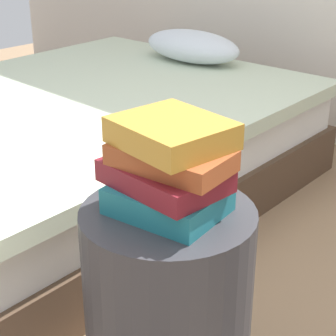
% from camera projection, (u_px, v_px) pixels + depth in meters
% --- Properties ---
extents(bed, '(1.64, 2.08, 0.62)m').
position_uv_depth(bed, '(81.00, 144.00, 2.61)').
color(bed, '#4C3828').
rests_on(bed, ground_plane).
extents(side_table, '(0.41, 0.41, 0.58)m').
position_uv_depth(side_table, '(168.00, 314.00, 1.44)').
color(side_table, '#333338').
rests_on(side_table, ground_plane).
extents(book_teal, '(0.27, 0.23, 0.06)m').
position_uv_depth(book_teal, '(168.00, 201.00, 1.30)').
color(book_teal, '#1E727F').
rests_on(book_teal, side_table).
extents(book_maroon, '(0.27, 0.19, 0.05)m').
position_uv_depth(book_maroon, '(163.00, 176.00, 1.29)').
color(book_maroon, maroon).
rests_on(book_maroon, book_teal).
extents(book_rust, '(0.28, 0.18, 0.05)m').
position_uv_depth(book_rust, '(170.00, 158.00, 1.26)').
color(book_rust, '#994723').
rests_on(book_rust, book_maroon).
extents(book_ochre, '(0.25, 0.22, 0.06)m').
position_uv_depth(book_ochre, '(173.00, 133.00, 1.25)').
color(book_ochre, '#B7842D').
rests_on(book_ochre, book_rust).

